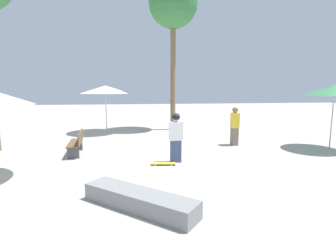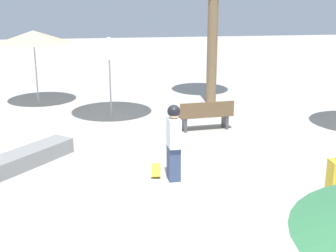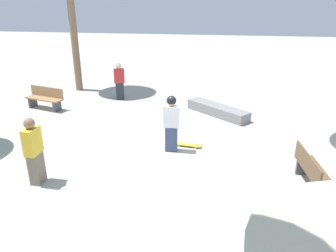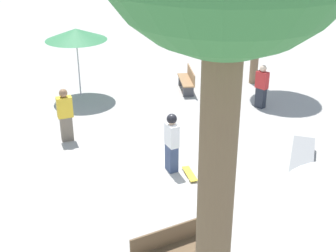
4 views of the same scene
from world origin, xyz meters
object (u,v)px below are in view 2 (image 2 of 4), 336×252
object	(u,v)px
bench_near	(205,116)
shade_umbrella_tan	(33,37)
skateboard	(156,170)
shade_umbrella_white	(109,45)
concrete_ledge	(25,158)
skater_main	(174,140)

from	to	relation	value
bench_near	shade_umbrella_tan	distance (m)	6.72
skateboard	shade_umbrella_white	xyz separation A→B (m)	(4.83, 0.85, 2.20)
bench_near	skateboard	bearing A→B (deg)	-126.39
skateboard	concrete_ledge	distance (m)	3.05
skater_main	concrete_ledge	distance (m)	3.57
skateboard	bench_near	distance (m)	3.54
concrete_ledge	bench_near	size ratio (longest dim) A/B	1.44
skateboard	bench_near	xyz separation A→B (m)	(3.03, -1.80, 0.37)
concrete_ledge	skateboard	bearing A→B (deg)	-105.85
concrete_ledge	shade_umbrella_tan	world-z (taller)	shade_umbrella_tan
shade_umbrella_white	shade_umbrella_tan	distance (m)	3.25
shade_umbrella_tan	bench_near	bearing A→B (deg)	-127.12
skater_main	skateboard	xyz separation A→B (m)	(0.45, 0.33, -0.83)
skater_main	skateboard	size ratio (longest dim) A/B	2.00
shade_umbrella_white	skater_main	bearing A→B (deg)	-167.46
shade_umbrella_white	skateboard	bearing A→B (deg)	-170.04
concrete_ledge	bench_near	xyz separation A→B (m)	(2.19, -4.73, 0.24)
skateboard	shade_umbrella_white	bearing A→B (deg)	17.25
skateboard	shade_umbrella_white	distance (m)	5.37
bench_near	skater_main	bearing A→B (deg)	-118.63
concrete_ledge	bench_near	distance (m)	5.22
skater_main	shade_umbrella_tan	distance (m)	8.35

